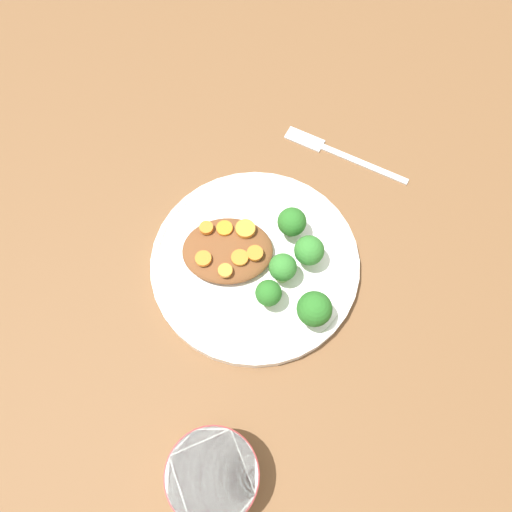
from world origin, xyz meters
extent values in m
plane|color=brown|center=(0.00, 0.00, 0.00)|extent=(4.00, 4.00, 0.00)
cylinder|color=white|center=(0.00, 0.00, 0.01)|extent=(0.29, 0.29, 0.02)
torus|color=white|center=(0.00, 0.00, 0.02)|extent=(0.29, 0.29, 0.01)
cylinder|color=white|center=(0.05, 0.27, 0.03)|extent=(0.10, 0.10, 0.06)
cylinder|color=maroon|center=(0.05, 0.27, 0.06)|extent=(0.10, 0.10, 0.01)
cylinder|color=white|center=(0.05, 0.27, 0.05)|extent=(0.08, 0.08, 0.01)
ellipsoid|color=brown|center=(0.04, -0.01, 0.03)|extent=(0.12, 0.10, 0.02)
cylinder|color=#759E51|center=(-0.07, 0.08, 0.03)|extent=(0.02, 0.02, 0.02)
sphere|color=#286B23|center=(-0.07, 0.08, 0.05)|extent=(0.04, 0.04, 0.04)
cylinder|color=#7FA85B|center=(-0.07, 0.00, 0.03)|extent=(0.01, 0.01, 0.02)
sphere|color=#337A2D|center=(-0.07, 0.00, 0.05)|extent=(0.04, 0.04, 0.04)
cylinder|color=#7FA85B|center=(-0.02, 0.06, 0.03)|extent=(0.02, 0.02, 0.02)
sphere|color=#286B23|center=(-0.02, 0.06, 0.05)|extent=(0.03, 0.03, 0.03)
cylinder|color=#7FA85B|center=(-0.05, -0.04, 0.03)|extent=(0.01, 0.01, 0.02)
sphere|color=#286B23|center=(-0.05, -0.04, 0.05)|extent=(0.04, 0.04, 0.04)
cylinder|color=#7FA85B|center=(-0.04, 0.02, 0.03)|extent=(0.02, 0.02, 0.02)
sphere|color=#337A2D|center=(-0.04, 0.02, 0.05)|extent=(0.04, 0.04, 0.04)
cylinder|color=orange|center=(0.00, 0.00, 0.04)|extent=(0.02, 0.02, 0.01)
cylinder|color=orange|center=(0.07, 0.01, 0.04)|extent=(0.02, 0.02, 0.01)
cylinder|color=orange|center=(0.01, -0.04, 0.04)|extent=(0.03, 0.03, 0.01)
cylinder|color=orange|center=(0.04, 0.02, 0.04)|extent=(0.02, 0.02, 0.01)
cylinder|color=orange|center=(0.07, -0.04, 0.04)|extent=(0.02, 0.02, 0.01)
cylinder|color=orange|center=(0.02, 0.01, 0.04)|extent=(0.02, 0.02, 0.00)
cylinder|color=orange|center=(0.04, -0.04, 0.04)|extent=(0.02, 0.02, 0.00)
cube|color=silver|center=(-0.17, -0.17, 0.00)|extent=(0.13, 0.08, 0.01)
cube|color=silver|center=(-0.08, -0.22, 0.00)|extent=(0.07, 0.05, 0.01)
camera|label=1|loc=(0.00, 0.27, 0.65)|focal=35.00mm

